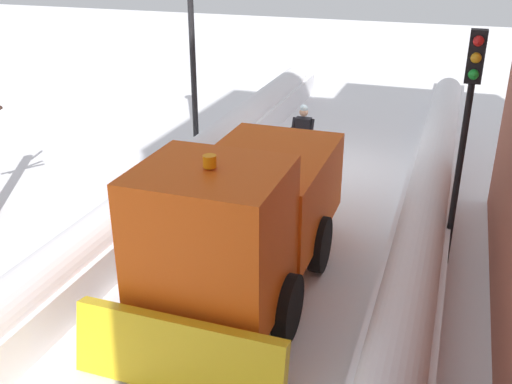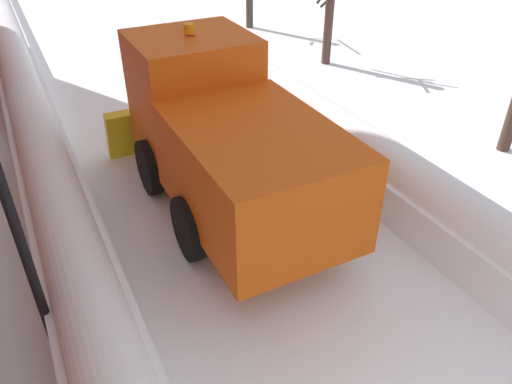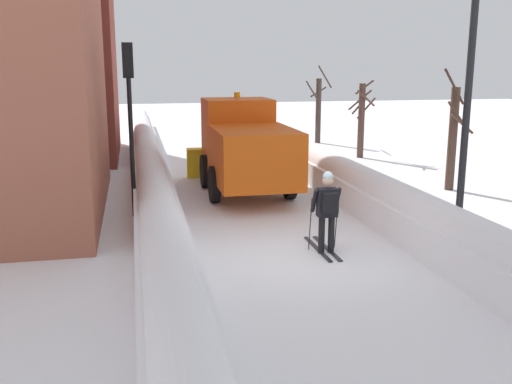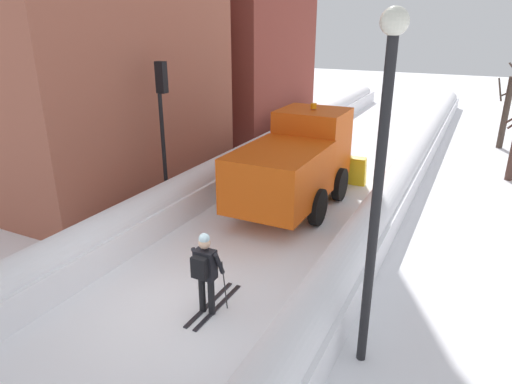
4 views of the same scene
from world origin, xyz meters
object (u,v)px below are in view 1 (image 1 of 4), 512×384
(skier, at_px, (303,133))
(plow_truck, at_px, (244,217))
(street_lamp, at_px, (192,29))
(traffic_light_pole, at_px, (468,109))

(skier, bearing_deg, plow_truck, 95.30)
(street_lamp, bearing_deg, skier, -178.54)
(skier, xyz_separation_m, traffic_light_pole, (-4.06, 4.18, 2.19))
(skier, height_order, traffic_light_pole, traffic_light_pole)
(plow_truck, height_order, skier, plow_truck)
(plow_truck, bearing_deg, traffic_light_pole, -148.85)
(skier, distance_m, traffic_light_pole, 6.23)
(traffic_light_pole, distance_m, street_lamp, 8.34)
(plow_truck, distance_m, traffic_light_pole, 4.41)
(plow_truck, height_order, traffic_light_pole, traffic_light_pole)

